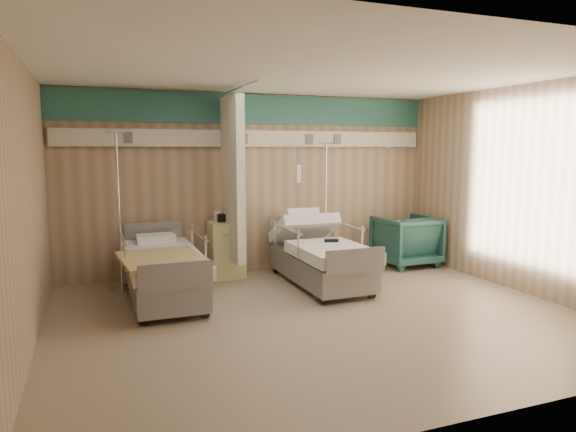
{
  "coord_description": "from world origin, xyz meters",
  "views": [
    {
      "loc": [
        -2.4,
        -5.28,
        1.94
      ],
      "look_at": [
        -0.16,
        0.6,
        1.12
      ],
      "focal_mm": 32.0,
      "sensor_mm": 36.0,
      "label": 1
    }
  ],
  "objects_px": {
    "visitor_armchair": "(406,241)",
    "iv_stand_left": "(121,258)",
    "bedside_cabinet": "(226,250)",
    "bed_right": "(320,263)",
    "iv_stand_right": "(325,243)",
    "bed_left": "(164,276)"
  },
  "relations": [
    {
      "from": "bed_right",
      "to": "bedside_cabinet",
      "type": "xyz_separation_m",
      "value": [
        -1.15,
        0.9,
        0.11
      ]
    },
    {
      "from": "bed_left",
      "to": "bedside_cabinet",
      "type": "bearing_deg",
      "value": 40.6
    },
    {
      "from": "bed_left",
      "to": "iv_stand_right",
      "type": "xyz_separation_m",
      "value": [
        2.7,
        0.9,
        0.1
      ]
    },
    {
      "from": "bed_right",
      "to": "iv_stand_right",
      "type": "distance_m",
      "value": 1.03
    },
    {
      "from": "iv_stand_right",
      "to": "iv_stand_left",
      "type": "bearing_deg",
      "value": -176.93
    },
    {
      "from": "visitor_armchair",
      "to": "bed_right",
      "type": "bearing_deg",
      "value": 16.2
    },
    {
      "from": "bed_right",
      "to": "bed_left",
      "type": "relative_size",
      "value": 1.0
    },
    {
      "from": "bedside_cabinet",
      "to": "iv_stand_left",
      "type": "bearing_deg",
      "value": -173.52
    },
    {
      "from": "bed_right",
      "to": "bedside_cabinet",
      "type": "relative_size",
      "value": 2.54
    },
    {
      "from": "bed_right",
      "to": "bedside_cabinet",
      "type": "height_order",
      "value": "bedside_cabinet"
    },
    {
      "from": "bedside_cabinet",
      "to": "visitor_armchair",
      "type": "relative_size",
      "value": 0.92
    },
    {
      "from": "visitor_armchair",
      "to": "iv_stand_right",
      "type": "height_order",
      "value": "iv_stand_right"
    },
    {
      "from": "bed_right",
      "to": "iv_stand_left",
      "type": "relative_size",
      "value": 0.99
    },
    {
      "from": "bed_left",
      "to": "iv_stand_right",
      "type": "bearing_deg",
      "value": 18.37
    },
    {
      "from": "bed_right",
      "to": "iv_stand_right",
      "type": "relative_size",
      "value": 1.06
    },
    {
      "from": "visitor_armchair",
      "to": "iv_stand_left",
      "type": "relative_size",
      "value": 0.42
    },
    {
      "from": "visitor_armchair",
      "to": "iv_stand_left",
      "type": "xyz_separation_m",
      "value": [
        -4.53,
        0.13,
        0.03
      ]
    },
    {
      "from": "bed_left",
      "to": "bed_right",
      "type": "bearing_deg",
      "value": 0.0
    },
    {
      "from": "bed_right",
      "to": "bed_left",
      "type": "distance_m",
      "value": 2.2
    },
    {
      "from": "bedside_cabinet",
      "to": "bed_right",
      "type": "bearing_deg",
      "value": -38.05
    },
    {
      "from": "iv_stand_left",
      "to": "bed_right",
      "type": "bearing_deg",
      "value": -15.16
    },
    {
      "from": "visitor_armchair",
      "to": "bed_left",
      "type": "bearing_deg",
      "value": 6.65
    }
  ]
}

